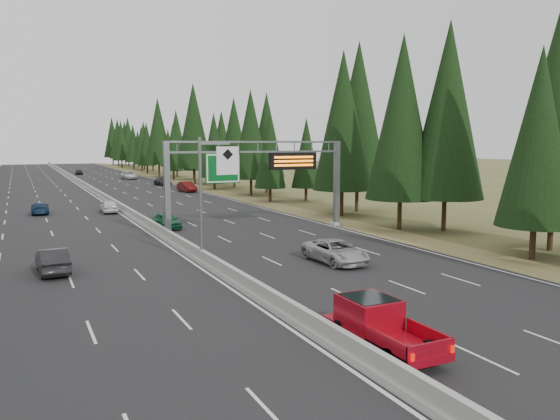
{
  "coord_description": "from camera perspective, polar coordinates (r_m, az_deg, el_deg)",
  "views": [
    {
      "loc": [
        -10.35,
        -8.09,
        7.69
      ],
      "look_at": [
        3.17,
        20.0,
        3.86
      ],
      "focal_mm": 35.0,
      "sensor_mm": 36.0,
      "label": 1
    }
  ],
  "objects": [
    {
      "name": "road",
      "position": [
        89.02,
        -18.93,
        1.69
      ],
      "size": [
        32.0,
        260.0,
        0.08
      ],
      "primitive_type": "cube",
      "color": "black",
      "rests_on": "ground"
    },
    {
      "name": "shoulder_right",
      "position": [
        92.79,
        -7.96,
        2.2
      ],
      "size": [
        3.6,
        260.0,
        0.06
      ],
      "primitive_type": "cube",
      "color": "olive",
      "rests_on": "ground"
    },
    {
      "name": "median_barrier",
      "position": [
        88.99,
        -18.94,
        1.93
      ],
      "size": [
        0.7,
        260.0,
        0.85
      ],
      "color": "gray",
      "rests_on": "road"
    },
    {
      "name": "sign_gantry",
      "position": [
        47.15,
        -1.55,
        4.05
      ],
      "size": [
        16.75,
        0.98,
        7.8
      ],
      "color": "slate",
      "rests_on": "road"
    },
    {
      "name": "hov_sign_pole",
      "position": [
        34.94,
        -7.38,
        2.07
      ],
      "size": [
        2.8,
        0.5,
        8.0
      ],
      "color": "slate",
      "rests_on": "road"
    },
    {
      "name": "tree_row_right",
      "position": [
        82.13,
        -2.54,
        8.04
      ],
      "size": [
        12.01,
        242.98,
        18.87
      ],
      "color": "black",
      "rests_on": "ground"
    },
    {
      "name": "silver_minivan",
      "position": [
        35.2,
        5.81,
        -4.31
      ],
      "size": [
        2.61,
        5.33,
        1.46
      ],
      "primitive_type": "imported",
      "rotation": [
        0.0,
        0.0,
        0.04
      ],
      "color": "#A9A8AD",
      "rests_on": "road"
    },
    {
      "name": "red_pickup",
      "position": [
        21.24,
        9.93,
        -11.29
      ],
      "size": [
        1.95,
        5.47,
        1.78
      ],
      "color": "black",
      "rests_on": "road"
    },
    {
      "name": "car_ahead_green",
      "position": [
        50.0,
        -11.75,
        -1.09
      ],
      "size": [
        2.08,
        4.28,
        1.41
      ],
      "primitive_type": "imported",
      "rotation": [
        0.0,
        0.0,
        0.1
      ],
      "color": "#135531",
      "rests_on": "road"
    },
    {
      "name": "car_ahead_dkred",
      "position": [
        87.01,
        -9.71,
        2.41
      ],
      "size": [
        2.14,
        4.95,
        1.59
      ],
      "primitive_type": "imported",
      "rotation": [
        0.0,
        0.0,
        0.1
      ],
      "color": "#4E0D0B",
      "rests_on": "road"
    },
    {
      "name": "car_ahead_dkgrey",
      "position": [
        101.17,
        -12.18,
        2.95
      ],
      "size": [
        2.49,
        5.26,
        1.48
      ],
      "primitive_type": "imported",
      "rotation": [
        0.0,
        0.0,
        0.08
      ],
      "color": "black",
      "rests_on": "road"
    },
    {
      "name": "car_ahead_white",
      "position": [
        120.93,
        -15.47,
        3.52
      ],
      "size": [
        2.92,
        5.86,
        1.59
      ],
      "primitive_type": "imported",
      "rotation": [
        0.0,
        0.0,
        0.05
      ],
      "color": "silver",
      "rests_on": "road"
    },
    {
      "name": "car_ahead_far",
      "position": [
        141.48,
        -20.27,
        3.75
      ],
      "size": [
        1.6,
        3.91,
        1.33
      ],
      "primitive_type": "imported",
      "rotation": [
        0.0,
        0.0,
        -0.01
      ],
      "color": "black",
      "rests_on": "road"
    },
    {
      "name": "car_onc_near",
      "position": [
        34.9,
        -22.68,
        -4.91
      ],
      "size": [
        1.8,
        4.56,
        1.48
      ],
      "primitive_type": "imported",
      "rotation": [
        0.0,
        0.0,
        3.2
      ],
      "color": "black",
      "rests_on": "road"
    },
    {
      "name": "car_onc_blue",
      "position": [
        64.39,
        -23.79,
        0.19
      ],
      "size": [
        1.92,
        4.45,
        1.28
      ],
      "primitive_type": "imported",
      "rotation": [
        0.0,
        0.0,
        3.11
      ],
      "color": "#162D4D",
      "rests_on": "road"
    },
    {
      "name": "car_onc_white",
      "position": [
        62.87,
        -17.45,
        0.38
      ],
      "size": [
        1.81,
        4.23,
        1.43
      ],
      "primitive_type": "imported",
      "rotation": [
        0.0,
        0.0,
        3.11
      ],
      "color": "silver",
      "rests_on": "road"
    }
  ]
}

